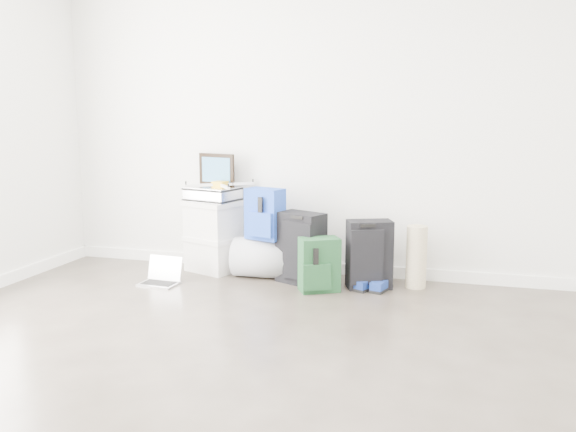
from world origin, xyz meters
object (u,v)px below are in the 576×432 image
(duffel_bag, at_px, (266,258))
(large_suitcase, at_px, (301,248))
(boxes_stack, at_px, (213,236))
(laptop, at_px, (161,277))
(carry_on, at_px, (369,255))
(briefcase, at_px, (213,194))

(duffel_bag, bearing_deg, large_suitcase, -16.84)
(duffel_bag, relative_size, large_suitcase, 0.94)
(boxes_stack, xyz_separation_m, duffel_bag, (0.52, -0.09, -0.15))
(duffel_bag, bearing_deg, laptop, -152.43)
(carry_on, bearing_deg, laptop, 169.87)
(duffel_bag, relative_size, carry_on, 1.01)
(boxes_stack, bearing_deg, laptop, -95.32)
(boxes_stack, distance_m, carry_on, 1.42)
(boxes_stack, height_order, duffel_bag, boxes_stack)
(briefcase, bearing_deg, large_suitcase, 2.95)
(laptop, bearing_deg, briefcase, 67.71)
(duffel_bag, bearing_deg, boxes_stack, 169.00)
(duffel_bag, distance_m, large_suitcase, 0.36)
(duffel_bag, bearing_deg, carry_on, -6.36)
(duffel_bag, distance_m, carry_on, 0.90)
(boxes_stack, relative_size, carry_on, 1.15)
(carry_on, bearing_deg, boxes_stack, 151.35)
(duffel_bag, xyz_separation_m, laptop, (-0.77, -0.42, -0.12))
(large_suitcase, bearing_deg, carry_on, 25.31)
(carry_on, xyz_separation_m, laptop, (-1.66, -0.34, -0.22))
(boxes_stack, height_order, laptop, boxes_stack)
(large_suitcase, bearing_deg, laptop, -139.16)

